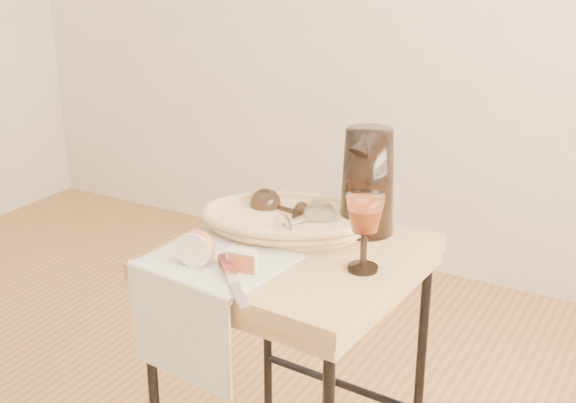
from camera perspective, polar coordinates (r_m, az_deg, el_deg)
The scene contains 10 objects.
side_table at distance 1.84m, azimuth 0.32°, elevation -13.05°, with size 0.52×0.52×0.66m, color olive, non-canonical shape.
tea_towel at distance 1.63m, azimuth -5.29°, elevation -4.44°, with size 0.28×0.25×0.01m, color #F2EACD.
bread_basket at distance 1.76m, azimuth 0.04°, elevation -1.53°, with size 0.36×0.25×0.05m, color #9F7B45, non-canonical shape.
goblet_lying_a at distance 1.78m, azimuth -0.61°, elevation -0.47°, with size 0.12×0.08×0.08m, color #463322, non-canonical shape.
goblet_lying_b at distance 1.71m, azimuth 1.24°, elevation -1.38°, with size 0.12×0.08×0.08m, color white, non-canonical shape.
pitcher at distance 1.74m, azimuth 6.04°, elevation 1.53°, with size 0.17×0.25×0.29m, color black, non-canonical shape.
wine_goblet at distance 1.56m, azimuth 5.78°, elevation -2.37°, with size 0.08×0.08×0.17m, color white, non-canonical shape.
apple_half at distance 1.60m, azimuth -6.88°, elevation -3.39°, with size 0.08×0.04×0.08m, color red.
apple_wedge at distance 1.57m, azimuth -3.51°, elevation -4.38°, with size 0.06×0.03×0.04m, color beige.
table_knife at distance 1.52m, azimuth -4.22°, elevation -5.78°, with size 0.22×0.02×0.02m, color silver, non-canonical shape.
Camera 1 is at (1.08, -0.91, 1.35)m, focal length 47.06 mm.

